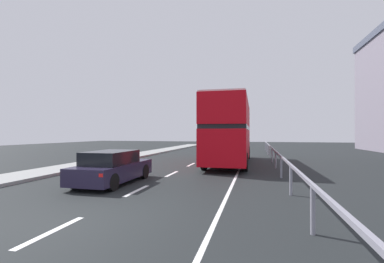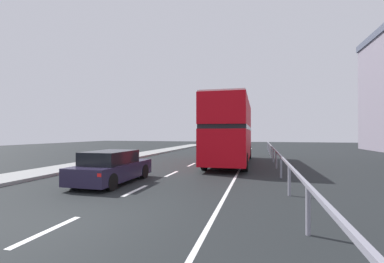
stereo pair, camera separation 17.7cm
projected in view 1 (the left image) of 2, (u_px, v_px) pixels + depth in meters
ground_plane at (79, 220)px, 6.40m from camera, size 75.77×120.00×0.10m
lane_paint_markings at (215, 172)px, 14.02m from camera, size 3.39×46.00×0.01m
bridge_side_railing at (278, 156)px, 13.89m from camera, size 0.10×42.00×1.05m
double_decker_bus_red at (230, 130)px, 18.06m from camera, size 2.63×10.27×4.30m
hatchback_car_near at (113, 168)px, 10.91m from camera, size 1.77×4.14×1.35m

